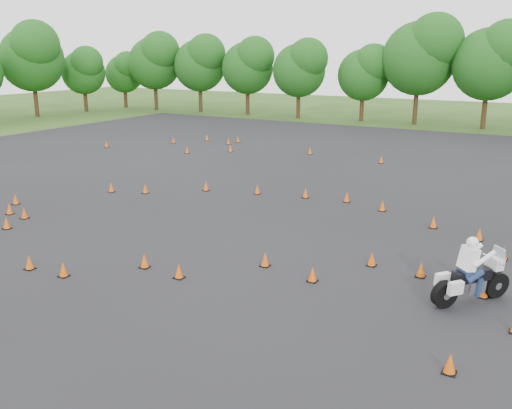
# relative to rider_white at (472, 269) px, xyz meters

# --- Properties ---
(ground) EXTENTS (140.00, 140.00, 0.00)m
(ground) POSITION_rel_rider_white_xyz_m (-8.18, -1.68, -1.00)
(ground) COLOR #2D5119
(ground) RESTS_ON ground
(asphalt_pad) EXTENTS (62.00, 62.00, 0.00)m
(asphalt_pad) POSITION_rel_rider_white_xyz_m (-8.18, 4.32, -1.00)
(asphalt_pad) COLOR black
(asphalt_pad) RESTS_ON ground
(treeline) EXTENTS (86.91, 32.33, 10.61)m
(treeline) POSITION_rel_rider_white_xyz_m (-6.94, 33.64, 3.56)
(treeline) COLOR #1A4C15
(treeline) RESTS_ON ground
(traffic_cones) EXTENTS (36.59, 32.97, 0.45)m
(traffic_cones) POSITION_rel_rider_white_xyz_m (-8.40, 3.80, -0.77)
(traffic_cones) COLOR #DB5109
(traffic_cones) RESTS_ON asphalt_pad
(rider_white) EXTENTS (2.23, 2.51, 1.99)m
(rider_white) POSITION_rel_rider_white_xyz_m (0.00, 0.00, 0.00)
(rider_white) COLOR white
(rider_white) RESTS_ON ground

